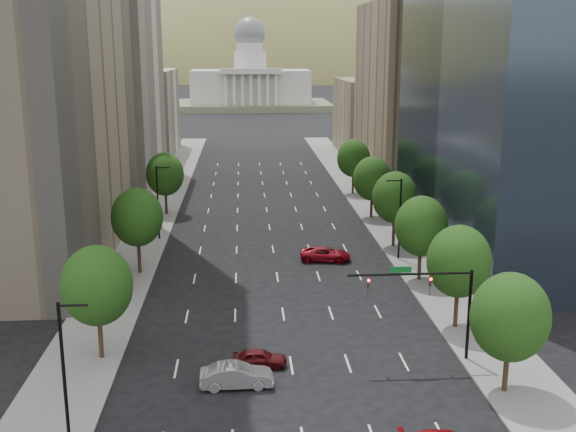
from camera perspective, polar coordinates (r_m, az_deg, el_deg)
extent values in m
cube|color=slate|center=(80.41, -12.37, -2.84)|extent=(6.00, 200.00, 0.15)
cube|color=slate|center=(81.67, 9.69, -2.46)|extent=(6.00, 200.00, 0.15)
cube|color=beige|center=(121.31, -14.35, 10.90)|extent=(14.00, 30.00, 35.00)
cube|color=beige|center=(154.38, -11.97, 8.37)|extent=(14.00, 26.00, 18.00)
cube|color=#8C7759|center=(119.88, 10.03, 9.89)|extent=(14.00, 30.00, 30.00)
cube|color=#8C7759|center=(152.60, 7.00, 8.13)|extent=(14.00, 26.00, 16.00)
cylinder|color=#382316|center=(49.25, 17.55, -11.76)|extent=(0.36, 0.36, 3.75)
ellipsoid|color=#19340E|center=(47.88, 17.85, -7.93)|extent=(5.20, 5.20, 5.98)
cylinder|color=#382316|center=(58.73, 13.71, -7.16)|extent=(0.36, 0.36, 4.00)
ellipsoid|color=#19340E|center=(57.53, 13.92, -3.65)|extent=(5.20, 5.20, 5.98)
cylinder|color=#382316|center=(69.64, 10.80, -3.73)|extent=(0.36, 0.36, 3.90)
ellipsoid|color=#19340E|center=(68.65, 10.94, -0.81)|extent=(5.20, 5.20, 5.98)
cylinder|color=#382316|center=(80.82, 8.71, -1.14)|extent=(0.36, 0.36, 4.10)
ellipsoid|color=#19340E|center=(79.93, 8.81, 1.53)|extent=(5.20, 5.20, 5.98)
cylinder|color=#382316|center=(94.17, 6.90, 0.94)|extent=(0.36, 0.36, 3.80)
ellipsoid|color=#19340E|center=(93.46, 6.96, 3.08)|extent=(5.20, 5.20, 5.98)
cylinder|color=#382316|center=(109.58, 5.38, 2.84)|extent=(0.36, 0.36, 4.00)
ellipsoid|color=#19340E|center=(108.94, 5.42, 4.78)|extent=(5.20, 5.20, 5.98)
cylinder|color=#382316|center=(53.51, -15.22, -9.36)|extent=(0.36, 0.36, 4.00)
ellipsoid|color=#19340E|center=(52.18, -15.48, -5.55)|extent=(5.20, 5.20, 5.98)
cylinder|color=#382316|center=(72.04, -12.18, -3.11)|extent=(0.36, 0.36, 4.15)
ellipsoid|color=#19340E|center=(71.03, -12.34, -0.09)|extent=(5.20, 5.20, 5.98)
cylinder|color=#382316|center=(97.05, -10.03, 1.26)|extent=(0.36, 0.36, 3.95)
ellipsoid|color=#19340E|center=(96.34, -10.12, 3.42)|extent=(5.20, 5.20, 5.98)
cylinder|color=black|center=(75.38, 9.21, -0.31)|extent=(0.20, 0.20, 9.00)
cylinder|color=black|center=(74.30, 8.73, 2.89)|extent=(1.60, 0.14, 0.14)
cylinder|color=black|center=(41.74, -17.98, -12.58)|extent=(0.20, 0.20, 9.00)
cylinder|color=black|center=(39.88, -17.31, -7.06)|extent=(1.60, 0.14, 0.14)
cylinder|color=black|center=(83.84, -10.68, 1.04)|extent=(0.20, 0.20, 9.00)
cylinder|color=black|center=(82.93, -10.26, 3.95)|extent=(1.60, 0.14, 0.14)
cylinder|color=black|center=(52.59, 14.69, -7.97)|extent=(0.24, 0.24, 7.00)
cylinder|color=black|center=(50.25, 10.03, -4.74)|extent=(9.00, 0.18, 0.18)
imported|color=black|center=(50.79, 11.65, -5.27)|extent=(0.18, 0.22, 1.10)
imported|color=black|center=(49.80, 6.63, -5.46)|extent=(0.18, 0.22, 1.10)
sphere|color=#FF0C07|center=(50.56, 11.72, -5.12)|extent=(0.20, 0.20, 0.20)
sphere|color=#FF0C07|center=(49.57, 6.67, -5.31)|extent=(0.20, 0.20, 0.20)
cube|color=#0C591E|center=(49.98, 9.26, -4.39)|extent=(1.60, 0.06, 0.45)
cube|color=#596647|center=(267.12, -3.10, 9.10)|extent=(60.00, 40.00, 2.50)
cube|color=silver|center=(266.64, -3.12, 10.65)|extent=(44.00, 26.00, 12.00)
cube|color=silver|center=(252.40, -3.09, 11.84)|extent=(22.00, 4.00, 2.00)
cylinder|color=silver|center=(266.31, -3.14, 12.69)|extent=(12.00, 12.00, 7.00)
cylinder|color=silver|center=(266.27, -3.16, 13.77)|extent=(9.60, 9.60, 3.00)
sphere|color=slate|center=(266.33, -3.17, 14.86)|extent=(11.60, 11.60, 11.60)
cylinder|color=silver|center=(266.52, -3.19, 16.12)|extent=(1.80, 1.80, 2.50)
ellipsoid|color=olive|center=(594.86, -17.20, 7.70)|extent=(380.00, 342.00, 190.00)
ellipsoid|color=olive|center=(621.13, 0.24, 7.72)|extent=(440.00, 396.00, 240.00)
ellipsoid|color=olive|center=(692.43, 14.34, 8.50)|extent=(360.00, 324.00, 200.00)
imported|color=#480C10|center=(51.10, -2.36, -11.62)|extent=(4.01, 1.79, 1.34)
imported|color=gray|center=(48.35, -4.26, -13.00)|extent=(5.05, 1.91, 1.65)
imported|color=maroon|center=(75.15, 3.11, -3.16)|extent=(5.75, 3.21, 1.52)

